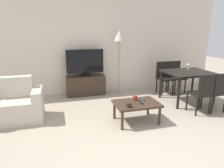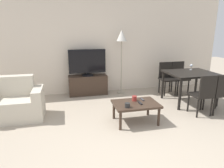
{
  "view_description": "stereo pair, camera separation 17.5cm",
  "coord_description": "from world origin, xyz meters",
  "px_view_note": "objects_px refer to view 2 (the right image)",
  "views": [
    {
      "loc": [
        -0.96,
        -2.21,
        1.74
      ],
      "look_at": [
        0.14,
        1.63,
        0.65
      ],
      "focal_mm": 32.0,
      "sensor_mm": 36.0,
      "label": 1
    },
    {
      "loc": [
        -0.79,
        -2.25,
        1.74
      ],
      "look_at": [
        0.14,
        1.63,
        0.65
      ],
      "focal_mm": 32.0,
      "sensor_mm": 36.0,
      "label": 2
    }
  ],
  "objects_px": {
    "tv_stand": "(88,85)",
    "dining_chair_near_right": "(220,92)",
    "tv": "(87,63)",
    "coffee_table": "(136,105)",
    "cup_colored_far": "(127,105)",
    "armchair": "(16,104)",
    "remote_primary": "(140,103)",
    "cup_white_near": "(134,98)",
    "wine_glass_left": "(191,66)",
    "dining_chair_near": "(204,93)",
    "dining_chair_far_left": "(167,76)",
    "remote_secondary": "(142,99)",
    "floor_lamp": "(122,40)",
    "dining_chair_far": "(179,76)",
    "dining_table": "(190,76)"
  },
  "relations": [
    {
      "from": "cup_colored_far",
      "to": "wine_glass_left",
      "type": "relative_size",
      "value": 0.64
    },
    {
      "from": "dining_chair_near_right",
      "to": "dining_table",
      "type": "bearing_deg",
      "value": 104.04
    },
    {
      "from": "coffee_table",
      "to": "dining_chair_far_left",
      "type": "bearing_deg",
      "value": 46.32
    },
    {
      "from": "remote_secondary",
      "to": "cup_colored_far",
      "type": "bearing_deg",
      "value": -142.33
    },
    {
      "from": "remote_primary",
      "to": "remote_secondary",
      "type": "height_order",
      "value": "same"
    },
    {
      "from": "coffee_table",
      "to": "armchair",
      "type": "bearing_deg",
      "value": 162.61
    },
    {
      "from": "floor_lamp",
      "to": "dining_chair_far",
      "type": "bearing_deg",
      "value": -11.45
    },
    {
      "from": "armchair",
      "to": "dining_chair_near",
      "type": "relative_size",
      "value": 1.21
    },
    {
      "from": "cup_colored_far",
      "to": "dining_chair_near_right",
      "type": "bearing_deg",
      "value": 4.36
    },
    {
      "from": "remote_primary",
      "to": "wine_glass_left",
      "type": "xyz_separation_m",
      "value": [
        1.77,
        1.07,
        0.45
      ]
    },
    {
      "from": "dining_chair_far_left",
      "to": "remote_secondary",
      "type": "distance_m",
      "value": 1.88
    },
    {
      "from": "dining_chair_far",
      "to": "remote_primary",
      "type": "bearing_deg",
      "value": -138.37
    },
    {
      "from": "dining_table",
      "to": "cup_white_near",
      "type": "distance_m",
      "value": 1.76
    },
    {
      "from": "armchair",
      "to": "wine_glass_left",
      "type": "distance_m",
      "value": 4.16
    },
    {
      "from": "dining_chair_near",
      "to": "floor_lamp",
      "type": "height_order",
      "value": "floor_lamp"
    },
    {
      "from": "floor_lamp",
      "to": "cup_colored_far",
      "type": "bearing_deg",
      "value": -102.87
    },
    {
      "from": "armchair",
      "to": "wine_glass_left",
      "type": "bearing_deg",
      "value": 4.35
    },
    {
      "from": "remote_secondary",
      "to": "cup_colored_far",
      "type": "height_order",
      "value": "cup_colored_far"
    },
    {
      "from": "tv_stand",
      "to": "coffee_table",
      "type": "bearing_deg",
      "value": -70.43
    },
    {
      "from": "tv_stand",
      "to": "dining_chair_far_left",
      "type": "height_order",
      "value": "dining_chair_far_left"
    },
    {
      "from": "dining_chair_far",
      "to": "dining_chair_far_left",
      "type": "xyz_separation_m",
      "value": [
        -0.39,
        0.0,
        0.0
      ]
    },
    {
      "from": "dining_chair_far",
      "to": "remote_secondary",
      "type": "xyz_separation_m",
      "value": [
        -1.66,
        -1.38,
        -0.08
      ]
    },
    {
      "from": "remote_secondary",
      "to": "wine_glass_left",
      "type": "height_order",
      "value": "wine_glass_left"
    },
    {
      "from": "tv_stand",
      "to": "floor_lamp",
      "type": "height_order",
      "value": "floor_lamp"
    },
    {
      "from": "remote_primary",
      "to": "cup_colored_far",
      "type": "xyz_separation_m",
      "value": [
        -0.29,
        -0.13,
        0.03
      ]
    },
    {
      "from": "remote_secondary",
      "to": "dining_chair_far_left",
      "type": "bearing_deg",
      "value": 47.48
    },
    {
      "from": "tv_stand",
      "to": "dining_chair_near_right",
      "type": "distance_m",
      "value": 3.19
    },
    {
      "from": "dining_chair_far",
      "to": "wine_glass_left",
      "type": "distance_m",
      "value": 0.62
    },
    {
      "from": "dining_chair_far_left",
      "to": "remote_secondary",
      "type": "relative_size",
      "value": 5.81
    },
    {
      "from": "dining_chair_far",
      "to": "floor_lamp",
      "type": "distance_m",
      "value": 1.91
    },
    {
      "from": "dining_chair_near_right",
      "to": "cup_colored_far",
      "type": "bearing_deg",
      "value": -175.64
    },
    {
      "from": "dining_chair_near_right",
      "to": "tv",
      "type": "bearing_deg",
      "value": 142.48
    },
    {
      "from": "dining_table",
      "to": "remote_secondary",
      "type": "xyz_separation_m",
      "value": [
        -1.46,
        -0.61,
        -0.26
      ]
    },
    {
      "from": "dining_chair_near_right",
      "to": "cup_colored_far",
      "type": "relative_size",
      "value": 9.31
    },
    {
      "from": "dining_table",
      "to": "dining_chair_far_left",
      "type": "distance_m",
      "value": 0.81
    },
    {
      "from": "dining_table",
      "to": "dining_chair_far",
      "type": "height_order",
      "value": "dining_chair_far"
    },
    {
      "from": "armchair",
      "to": "cup_colored_far",
      "type": "relative_size",
      "value": 11.22
    },
    {
      "from": "dining_chair_near",
      "to": "tv_stand",
      "type": "bearing_deg",
      "value": 137.77
    },
    {
      "from": "remote_primary",
      "to": "cup_white_near",
      "type": "bearing_deg",
      "value": 107.65
    },
    {
      "from": "coffee_table",
      "to": "dining_chair_near",
      "type": "bearing_deg",
      "value": -0.74
    },
    {
      "from": "dining_table",
      "to": "dining_chair_far_left",
      "type": "relative_size",
      "value": 1.27
    },
    {
      "from": "tv",
      "to": "dining_chair_far",
      "type": "bearing_deg",
      "value": -8.9
    },
    {
      "from": "dining_table",
      "to": "floor_lamp",
      "type": "distance_m",
      "value": 1.97
    },
    {
      "from": "dining_chair_near",
      "to": "remote_secondary",
      "type": "distance_m",
      "value": 1.28
    },
    {
      "from": "dining_chair_near",
      "to": "dining_chair_far",
      "type": "xyz_separation_m",
      "value": [
        0.39,
        1.54,
        0.0
      ]
    },
    {
      "from": "armchair",
      "to": "wine_glass_left",
      "type": "height_order",
      "value": "wine_glass_left"
    },
    {
      "from": "armchair",
      "to": "dining_chair_near_right",
      "type": "xyz_separation_m",
      "value": [
        4.11,
        -0.73,
        0.18
      ]
    },
    {
      "from": "dining_chair_far_left",
      "to": "floor_lamp",
      "type": "relative_size",
      "value": 0.5
    },
    {
      "from": "tv",
      "to": "coffee_table",
      "type": "height_order",
      "value": "tv"
    },
    {
      "from": "armchair",
      "to": "tv",
      "type": "relative_size",
      "value": 1.07
    }
  ]
}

